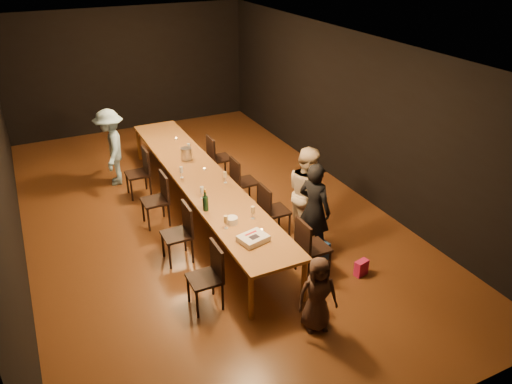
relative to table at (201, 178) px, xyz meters
name	(u,v)px	position (x,y,z in m)	size (l,w,h in m)	color
ground	(203,213)	(0.00, 0.00, -0.70)	(10.00, 10.00, 0.00)	#4C2913
room_shell	(196,103)	(0.00, 0.00, 1.38)	(6.04, 10.04, 3.02)	black
table	(201,178)	(0.00, 0.00, 0.00)	(0.90, 6.00, 0.75)	olive
chair_right_0	(313,247)	(0.85, -2.40, -0.24)	(0.42, 0.42, 0.93)	black
chair_right_1	(275,210)	(0.85, -1.20, -0.24)	(0.42, 0.42, 0.93)	black
chair_right_2	(245,181)	(0.85, 0.00, -0.24)	(0.42, 0.42, 0.93)	black
chair_right_3	(220,158)	(0.85, 1.20, -0.24)	(0.42, 0.42, 0.93)	black
chair_left_0	(204,278)	(-0.85, -2.40, -0.24)	(0.42, 0.42, 0.93)	black
chair_left_1	(176,234)	(-0.85, -1.20, -0.24)	(0.42, 0.42, 0.93)	black
chair_left_2	(155,200)	(-0.85, 0.00, -0.24)	(0.42, 0.42, 0.93)	black
chair_left_3	(137,173)	(-0.85, 1.20, -0.24)	(0.42, 0.42, 0.93)	black
woman_birthday	(314,209)	(1.15, -1.91, 0.07)	(0.56, 0.37, 1.54)	black
woman_tan	(307,192)	(1.32, -1.42, 0.09)	(0.77, 0.60, 1.58)	beige
man_blue	(111,148)	(-1.15, 1.94, 0.07)	(1.00, 0.57, 1.55)	#90C0DF
child	(318,294)	(0.29, -3.40, -0.18)	(0.51, 0.33, 1.05)	#3D2922
gift_bag_red	(361,268)	(1.48, -2.76, -0.58)	(0.21, 0.11, 0.25)	#D72061
gift_bag_blue	(322,252)	(1.15, -2.18, -0.56)	(0.23, 0.15, 0.29)	#214D93
birthday_cake	(253,238)	(-0.07, -2.27, 0.09)	(0.44, 0.38, 0.09)	white
plate_stack	(232,220)	(-0.14, -1.71, 0.10)	(0.18, 0.18, 0.10)	white
champagne_bottle	(205,200)	(-0.35, -1.18, 0.23)	(0.09, 0.09, 0.37)	black
ice_bucket	(186,154)	(0.02, 0.79, 0.16)	(0.21, 0.21, 0.23)	#ACACB1
wineglass_0	(226,222)	(-0.27, -1.80, 0.15)	(0.06, 0.06, 0.21)	beige
wineglass_1	(253,213)	(0.19, -1.72, 0.15)	(0.06, 0.06, 0.21)	beige
wineglass_2	(202,192)	(-0.26, -0.79, 0.15)	(0.06, 0.06, 0.21)	silver
wineglass_3	(225,177)	(0.29, -0.44, 0.15)	(0.06, 0.06, 0.21)	beige
wineglass_4	(181,172)	(-0.32, 0.08, 0.15)	(0.06, 0.06, 0.21)	silver
wineglass_5	(189,149)	(0.15, 1.03, 0.15)	(0.06, 0.06, 0.21)	silver
tealight_near	(262,230)	(0.15, -2.10, 0.06)	(0.05, 0.05, 0.03)	#B2B7B2
tealight_mid	(204,169)	(0.15, 0.20, 0.06)	(0.05, 0.05, 0.03)	#B2B7B2
tealight_far	(176,139)	(0.15, 1.85, 0.06)	(0.05, 0.05, 0.03)	#B2B7B2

